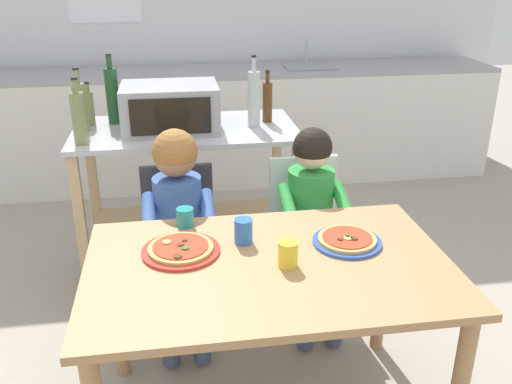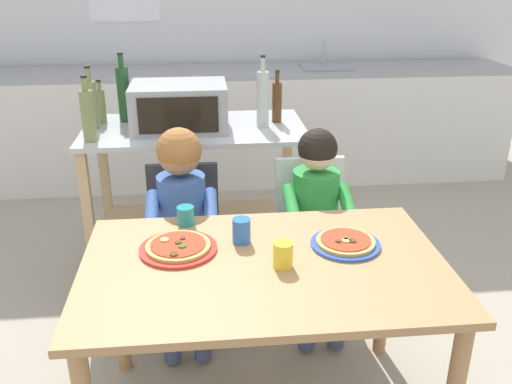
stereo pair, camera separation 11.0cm
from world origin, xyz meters
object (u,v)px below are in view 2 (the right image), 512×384
(bottle_squat_spirits, at_px, (91,103))
(child_in_green_shirt, at_px, (318,209))
(bottle_clear_vinegar, at_px, (88,115))
(bottle_dark_olive_oil, at_px, (263,98))
(toaster_oven, at_px, (179,107))
(child_in_blue_striped_shirt, at_px, (182,211))
(kitchen_island_cart, at_px, (197,177))
(dining_chair_left, at_px, (185,237))
(dining_table, at_px, (264,287))
(bottle_tall_green_wine, at_px, (101,105))
(bottle_slim_sauce, at_px, (124,93))
(drinking_cup_yellow, at_px, (283,255))
(bottle_brown_beer, at_px, (277,101))
(pizza_plate_red_rimmed, at_px, (178,247))
(dining_chair_right, at_px, (311,228))
(pizza_plate_blue_rimmed, at_px, (346,243))
(drinking_cup_blue, at_px, (241,231))
(drinking_cup_teal, at_px, (186,216))

(bottle_squat_spirits, bearing_deg, child_in_green_shirt, -28.90)
(bottle_clear_vinegar, bearing_deg, bottle_dark_olive_oil, 10.98)
(toaster_oven, bearing_deg, child_in_blue_striped_shirt, -89.07)
(kitchen_island_cart, height_order, dining_chair_left, kitchen_island_cart)
(child_in_blue_striped_shirt, bearing_deg, dining_table, -61.93)
(bottle_tall_green_wine, distance_m, bottle_slim_sauce, 0.14)
(bottle_squat_spirits, bearing_deg, dining_chair_left, -47.47)
(bottle_squat_spirits, bearing_deg, bottle_clear_vinegar, -83.88)
(bottle_slim_sauce, distance_m, dining_chair_left, 0.91)
(bottle_slim_sauce, bearing_deg, bottle_squat_spirits, -141.05)
(bottle_slim_sauce, bearing_deg, drinking_cup_yellow, -63.31)
(bottle_brown_beer, height_order, pizza_plate_red_rimmed, bottle_brown_beer)
(dining_chair_right, bearing_deg, bottle_squat_spirits, 156.30)
(dining_table, bearing_deg, pizza_plate_red_rimmed, 157.82)
(bottle_brown_beer, xyz_separation_m, bottle_slim_sauce, (-0.83, 0.10, 0.04))
(bottle_clear_vinegar, bearing_deg, child_in_green_shirt, -19.31)
(toaster_oven, bearing_deg, kitchen_island_cart, 18.94)
(bottle_squat_spirits, xyz_separation_m, dining_table, (0.78, -1.21, -0.40))
(bottle_dark_olive_oil, relative_size, drinking_cup_yellow, 4.01)
(bottle_dark_olive_oil, distance_m, pizza_plate_blue_rimmed, 1.11)
(bottle_squat_spirits, distance_m, child_in_blue_striped_shirt, 0.86)
(drinking_cup_yellow, xyz_separation_m, drinking_cup_blue, (-0.13, 0.20, 0.00))
(bottle_tall_green_wine, height_order, pizza_plate_red_rimmed, bottle_tall_green_wine)
(child_in_blue_striped_shirt, bearing_deg, bottle_tall_green_wine, 120.88)
(bottle_squat_spirits, distance_m, dining_table, 1.49)
(bottle_brown_beer, bearing_deg, toaster_oven, -171.22)
(toaster_oven, xyz_separation_m, pizza_plate_red_rimmed, (0.01, -1.02, -0.28))
(child_in_blue_striped_shirt, relative_size, drinking_cup_teal, 13.31)
(dining_chair_left, distance_m, child_in_green_shirt, 0.66)
(drinking_cup_teal, bearing_deg, drinking_cup_blue, -39.53)
(kitchen_island_cart, height_order, child_in_blue_striped_shirt, child_in_blue_striped_shirt)
(bottle_brown_beer, xyz_separation_m, child_in_blue_striped_shirt, (-0.52, -0.65, -0.33))
(bottle_dark_olive_oil, xyz_separation_m, bottle_squat_spirits, (-0.90, 0.06, -0.02))
(dining_chair_left, bearing_deg, pizza_plate_red_rimmed, -90.01)
(bottle_dark_olive_oil, height_order, dining_table, bottle_dark_olive_oil)
(bottle_brown_beer, distance_m, dining_chair_left, 0.91)
(bottle_brown_beer, relative_size, pizza_plate_red_rimmed, 0.98)
(toaster_oven, height_order, dining_chair_right, toaster_oven)
(child_in_blue_striped_shirt, relative_size, child_in_green_shirt, 1.03)
(dining_chair_right, relative_size, drinking_cup_teal, 10.54)
(dining_table, height_order, pizza_plate_blue_rimmed, pizza_plate_blue_rimmed)
(bottle_slim_sauce, xyz_separation_m, drinking_cup_teal, (0.34, -0.99, -0.29))
(bottle_clear_vinegar, distance_m, child_in_green_shirt, 1.20)
(bottle_dark_olive_oil, distance_m, bottle_squat_spirits, 0.90)
(bottle_tall_green_wine, xyz_separation_m, dining_chair_left, (0.44, -0.61, -0.51))
(toaster_oven, bearing_deg, dining_table, -74.55)
(bottle_brown_beer, bearing_deg, bottle_dark_olive_oil, -135.66)
(bottle_squat_spirits, height_order, drinking_cup_yellow, bottle_squat_spirits)
(dining_table, height_order, drinking_cup_blue, drinking_cup_blue)
(drinking_cup_yellow, bearing_deg, drinking_cup_blue, 123.72)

